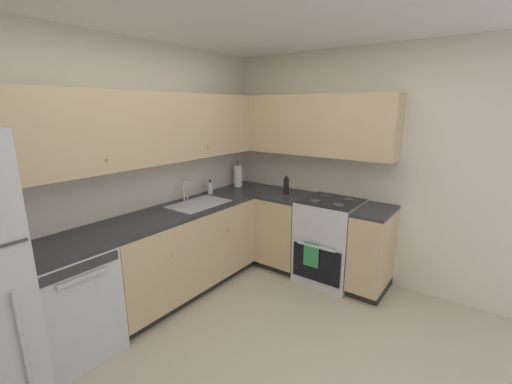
{
  "coord_description": "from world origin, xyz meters",
  "views": [
    {
      "loc": [
        -1.74,
        -1.14,
        1.91
      ],
      "look_at": [
        0.99,
        0.85,
        1.06
      ],
      "focal_mm": 23.51,
      "sensor_mm": 36.0,
      "label": 1
    }
  ],
  "objects_px": {
    "oven_range": "(330,240)",
    "paper_towel_roll": "(238,176)",
    "soap_bottle": "(210,188)",
    "dishwasher": "(68,303)",
    "oil_bottle": "(286,186)"
  },
  "relations": [
    {
      "from": "oven_range",
      "to": "soap_bottle",
      "type": "distance_m",
      "value": 1.51
    },
    {
      "from": "paper_towel_roll",
      "to": "soap_bottle",
      "type": "bearing_deg",
      "value": 177.71
    },
    {
      "from": "oil_bottle",
      "to": "dishwasher",
      "type": "bearing_deg",
      "value": 166.6
    },
    {
      "from": "soap_bottle",
      "to": "paper_towel_roll",
      "type": "distance_m",
      "value": 0.5
    },
    {
      "from": "oven_range",
      "to": "soap_bottle",
      "type": "bearing_deg",
      "value": 112.6
    },
    {
      "from": "dishwasher",
      "to": "soap_bottle",
      "type": "height_order",
      "value": "soap_bottle"
    },
    {
      "from": "oven_range",
      "to": "oil_bottle",
      "type": "relative_size",
      "value": 4.95
    },
    {
      "from": "oven_range",
      "to": "dishwasher",
      "type": "bearing_deg",
      "value": 154.29
    },
    {
      "from": "paper_towel_roll",
      "to": "oven_range",
      "type": "bearing_deg",
      "value": -88.02
    },
    {
      "from": "oven_range",
      "to": "paper_towel_roll",
      "type": "distance_m",
      "value": 1.42
    },
    {
      "from": "oven_range",
      "to": "oil_bottle",
      "type": "height_order",
      "value": "oil_bottle"
    },
    {
      "from": "dishwasher",
      "to": "soap_bottle",
      "type": "relative_size",
      "value": 5.12
    },
    {
      "from": "dishwasher",
      "to": "oil_bottle",
      "type": "xyz_separation_m",
      "value": [
        2.32,
        -0.55,
        0.57
      ]
    },
    {
      "from": "oven_range",
      "to": "paper_towel_roll",
      "type": "height_order",
      "value": "paper_towel_roll"
    },
    {
      "from": "soap_bottle",
      "to": "paper_towel_roll",
      "type": "relative_size",
      "value": 0.51
    }
  ]
}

